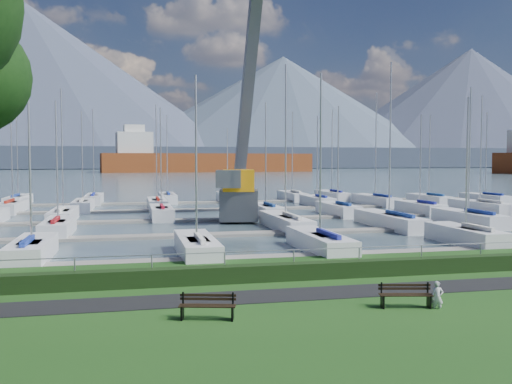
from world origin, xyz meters
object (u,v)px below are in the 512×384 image
object	(u,v)px
crane	(241,156)
bench_left	(207,306)
bench_right	(405,295)
person	(437,293)

from	to	relation	value
crane	bench_left	bearing A→B (deg)	-92.30
bench_left	bench_right	size ratio (longest dim) A/B	1.00
bench_right	person	bearing A→B (deg)	-9.33
bench_right	person	xyz separation A→B (m)	(0.98, -0.39, 0.13)
person	bench_right	bearing A→B (deg)	178.64
person	crane	bearing A→B (deg)	111.42
person	crane	world-z (taller)	crane
person	bench_left	bearing A→B (deg)	-162.86
bench_left	person	xyz separation A→B (m)	(7.81, -0.40, 0.13)
bench_right	crane	world-z (taller)	crane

